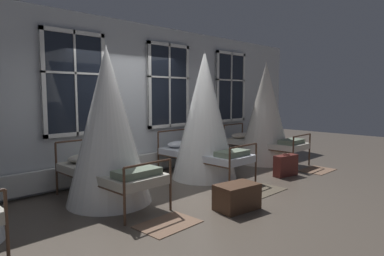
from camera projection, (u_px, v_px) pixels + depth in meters
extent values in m
plane|color=brown|center=(170.00, 189.00, 6.07)|extent=(21.62, 21.62, 0.00)
cube|color=silver|center=(125.00, 100.00, 6.87)|extent=(11.81, 0.10, 3.16)
cube|color=black|center=(75.00, 84.00, 5.98)|extent=(1.19, 0.02, 1.86)
cube|color=silver|center=(77.00, 134.00, 6.07)|extent=(1.19, 0.06, 0.07)
cube|color=silver|center=(73.00, 32.00, 5.89)|extent=(1.19, 0.06, 0.07)
cube|color=silver|center=(43.00, 83.00, 5.59)|extent=(0.07, 0.06, 1.86)
cube|color=silver|center=(103.00, 84.00, 6.38)|extent=(0.07, 0.06, 1.86)
cube|color=silver|center=(75.00, 84.00, 5.98)|extent=(0.04, 0.06, 1.86)
cube|color=silver|center=(75.00, 73.00, 5.96)|extent=(1.19, 0.06, 0.04)
cube|color=black|center=(169.00, 86.00, 7.54)|extent=(1.19, 0.02, 1.86)
cube|color=silver|center=(169.00, 126.00, 7.64)|extent=(1.19, 0.06, 0.07)
cube|color=silver|center=(169.00, 45.00, 7.45)|extent=(1.19, 0.06, 0.07)
cube|color=silver|center=(149.00, 85.00, 7.15)|extent=(0.07, 0.06, 1.86)
cube|color=silver|center=(187.00, 86.00, 7.94)|extent=(0.07, 0.06, 1.86)
cube|color=silver|center=(169.00, 86.00, 7.54)|extent=(0.04, 0.06, 1.86)
cube|color=silver|center=(169.00, 77.00, 7.53)|extent=(1.19, 0.06, 0.04)
cube|color=black|center=(231.00, 87.00, 9.11)|extent=(1.19, 0.02, 1.86)
cube|color=silver|center=(231.00, 120.00, 9.20)|extent=(1.19, 0.06, 0.07)
cube|color=silver|center=(231.00, 53.00, 9.01)|extent=(1.19, 0.06, 0.07)
cube|color=silver|center=(217.00, 87.00, 8.71)|extent=(0.07, 0.06, 1.86)
cube|color=silver|center=(243.00, 87.00, 9.50)|extent=(0.07, 0.06, 1.86)
cube|color=silver|center=(231.00, 87.00, 9.11)|extent=(0.04, 0.06, 1.86)
cube|color=silver|center=(231.00, 80.00, 9.09)|extent=(1.19, 0.06, 0.04)
cube|color=silver|center=(130.00, 165.00, 6.92)|extent=(7.25, 0.10, 0.36)
cylinder|color=#4C3323|center=(7.00, 227.00, 3.39)|extent=(0.04, 0.04, 0.76)
cylinder|color=#4C3323|center=(56.00, 169.00, 5.70)|extent=(0.04, 0.04, 0.89)
cylinder|color=#4C3323|center=(99.00, 162.00, 6.28)|extent=(0.04, 0.04, 0.89)
cylinder|color=#4C3323|center=(124.00, 197.00, 4.35)|extent=(0.04, 0.04, 0.76)
cylinder|color=#4C3323|center=(170.00, 185.00, 4.94)|extent=(0.04, 0.04, 0.76)
cylinder|color=#4C3323|center=(86.00, 182.00, 5.03)|extent=(0.07, 1.96, 0.03)
cylinder|color=#4C3323|center=(130.00, 172.00, 5.61)|extent=(0.07, 1.96, 0.03)
cylinder|color=#4C3323|center=(78.00, 140.00, 5.94)|extent=(0.81, 0.05, 0.03)
cylinder|color=#4C3323|center=(148.00, 163.00, 4.61)|extent=(0.81, 0.05, 0.03)
cube|color=#B7B2A3|center=(109.00, 173.00, 5.31)|extent=(0.87, 2.00, 0.14)
ellipsoid|color=#B7B2A3|center=(85.00, 158.00, 5.81)|extent=(0.63, 0.41, 0.14)
cube|color=slate|center=(137.00, 173.00, 4.80)|extent=(0.67, 0.37, 0.10)
cone|color=white|center=(108.00, 125.00, 5.23)|extent=(1.33, 1.33, 2.46)
cylinder|color=#4C3323|center=(158.00, 152.00, 7.29)|extent=(0.04, 0.04, 0.89)
cylinder|color=#4C3323|center=(185.00, 148.00, 7.86)|extent=(0.04, 0.04, 0.89)
cylinder|color=#4C3323|center=(230.00, 170.00, 5.92)|extent=(0.04, 0.04, 0.76)
cylinder|color=#4C3323|center=(256.00, 163.00, 6.49)|extent=(0.04, 0.04, 0.76)
cylinder|color=#4C3323|center=(190.00, 161.00, 6.61)|extent=(0.03, 1.96, 0.03)
cylinder|color=#4C3323|center=(217.00, 155.00, 7.18)|extent=(0.03, 1.96, 0.03)
cylinder|color=#4C3323|center=(172.00, 131.00, 7.53)|extent=(0.81, 0.03, 0.03)
cylinder|color=#4C3323|center=(244.00, 146.00, 6.16)|extent=(0.81, 0.03, 0.03)
cube|color=silver|center=(204.00, 155.00, 6.88)|extent=(0.83, 1.98, 0.14)
ellipsoid|color=silver|center=(179.00, 144.00, 7.39)|extent=(0.62, 0.40, 0.14)
cube|color=slate|center=(232.00, 153.00, 6.36)|extent=(0.67, 0.36, 0.10)
cone|color=white|center=(204.00, 115.00, 6.80)|extent=(1.33, 1.33, 2.57)
cylinder|color=#4C3323|center=(224.00, 142.00, 8.82)|extent=(0.04, 0.04, 0.89)
cylinder|color=#4C3323|center=(242.00, 139.00, 9.39)|extent=(0.04, 0.04, 0.89)
cylinder|color=#4C3323|center=(293.00, 154.00, 7.46)|extent=(0.04, 0.04, 0.76)
cylinder|color=#4C3323|center=(309.00, 150.00, 8.03)|extent=(0.04, 0.04, 0.76)
cylinder|color=#4C3323|center=(256.00, 148.00, 8.14)|extent=(0.05, 1.96, 0.03)
cylinder|color=#4C3323|center=(273.00, 144.00, 8.71)|extent=(0.05, 1.96, 0.03)
cylinder|color=#4C3323|center=(234.00, 124.00, 9.06)|extent=(0.81, 0.04, 0.03)
cylinder|color=#4C3323|center=(302.00, 135.00, 7.71)|extent=(0.81, 0.04, 0.03)
cube|color=silver|center=(265.00, 143.00, 8.42)|extent=(0.85, 1.99, 0.14)
ellipsoid|color=beige|center=(241.00, 135.00, 8.92)|extent=(0.63, 0.41, 0.14)
cube|color=slate|center=(291.00, 142.00, 7.91)|extent=(0.67, 0.37, 0.10)
cone|color=silver|center=(265.00, 113.00, 8.34)|extent=(1.33, 1.33, 2.49)
cube|color=brown|center=(168.00, 224.00, 4.43)|extent=(0.82, 0.59, 0.01)
cube|color=brown|center=(262.00, 190.00, 5.99)|extent=(0.81, 0.57, 0.01)
cube|color=brown|center=(317.00, 170.00, 7.55)|extent=(0.81, 0.57, 0.01)
cube|color=#5B231E|center=(286.00, 166.00, 7.03)|extent=(0.59, 0.29, 0.44)
cube|color=tan|center=(282.00, 165.00, 7.11)|extent=(0.50, 0.10, 0.03)
torus|color=#5B231E|center=(286.00, 154.00, 7.00)|extent=(0.17, 0.17, 0.02)
cube|color=#472D1E|center=(237.00, 197.00, 4.99)|extent=(0.69, 0.49, 0.38)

